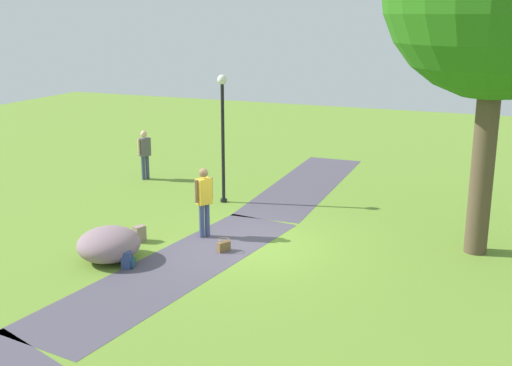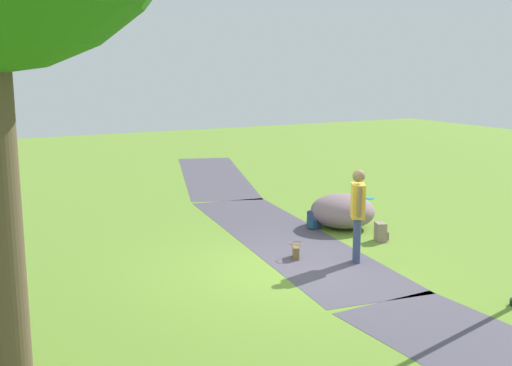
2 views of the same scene
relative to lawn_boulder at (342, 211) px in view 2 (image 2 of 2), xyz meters
The scene contains 9 objects.
ground_plane 3.40m from the lawn_boulder, 129.04° to the left, with size 48.00×48.00×0.00m, color olive.
footpath_segment_mid 1.69m from the lawn_boulder, 95.67° to the left, with size 8.19×3.01×0.01m.
footpath_segment_far 7.61m from the lawn_boulder, ahead, with size 8.22×4.43×0.01m.
lawn_boulder is the anchor object (origin of this frame).
woman_with_handbag 2.69m from the lawn_boulder, 150.44° to the left, with size 0.46×0.39×1.79m.
handbag_on_grass 2.66m from the lawn_boulder, 124.86° to the left, with size 0.37×0.37×0.31m.
backpack_by_boulder 0.70m from the lawn_boulder, 71.11° to the left, with size 0.33×0.32×0.40m.
spare_backpack_on_lawn 1.35m from the lawn_boulder, behind, with size 0.33×0.33×0.40m.
frisbee_on_grass 3.40m from the lawn_boulder, 48.61° to the right, with size 0.26×0.26×0.02m.
Camera 2 is at (-9.51, 5.77, 3.74)m, focal length 44.49 mm.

